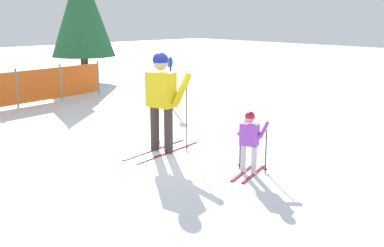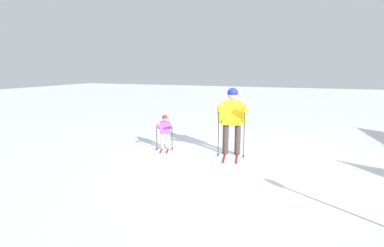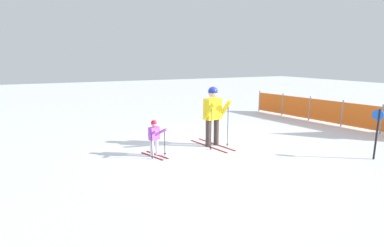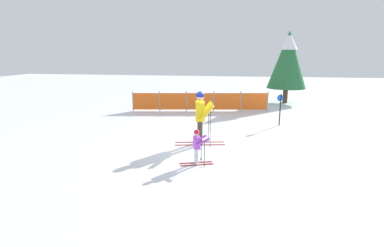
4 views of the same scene
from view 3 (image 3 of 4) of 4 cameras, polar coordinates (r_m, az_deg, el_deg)
name	(u,v)px [view 3 (image 3 of 4)]	position (r m, az deg, el deg)	size (l,w,h in m)	color
ground_plane	(220,146)	(9.34, 5.41, -4.34)	(60.00, 60.00, 0.00)	white
skier_adult	(213,111)	(9.13, 4.04, 2.36)	(1.78, 0.85, 1.84)	maroon
skier_child	(155,135)	(8.28, -7.15, -2.25)	(0.98, 0.58, 1.02)	maroon
safety_fence	(325,111)	(13.68, 24.02, 2.22)	(7.24, 1.20, 1.07)	gray
trail_marker	(377,128)	(9.29, 31.78, -0.81)	(0.27, 0.11, 1.37)	black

